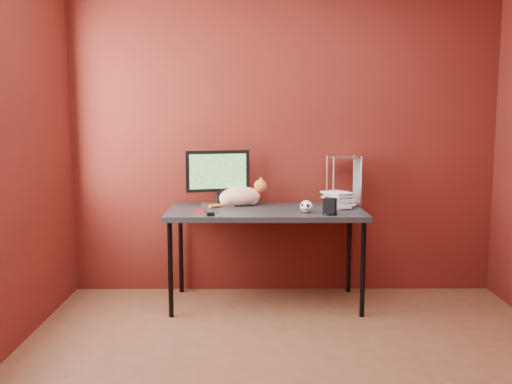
{
  "coord_description": "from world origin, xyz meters",
  "views": [
    {
      "loc": [
        -0.24,
        -2.96,
        1.46
      ],
      "look_at": [
        -0.23,
        1.15,
        0.91
      ],
      "focal_mm": 40.0,
      "sensor_mm": 36.0,
      "label": 1
    }
  ],
  "objects_px": {
    "monitor": "(218,175)",
    "speaker": "(330,207)",
    "desk": "(266,216)",
    "skull_mug": "(306,206)",
    "cat": "(241,196)",
    "book_stack": "(330,120)"
  },
  "relations": [
    {
      "from": "desk",
      "to": "monitor",
      "type": "distance_m",
      "value": 0.52
    },
    {
      "from": "monitor",
      "to": "skull_mug",
      "type": "distance_m",
      "value": 0.78
    },
    {
      "from": "speaker",
      "to": "book_stack",
      "type": "relative_size",
      "value": 0.09
    },
    {
      "from": "monitor",
      "to": "speaker",
      "type": "relative_size",
      "value": 4.1
    },
    {
      "from": "speaker",
      "to": "skull_mug",
      "type": "bearing_deg",
      "value": 172.89
    },
    {
      "from": "desk",
      "to": "speaker",
      "type": "xyz_separation_m",
      "value": [
        0.46,
        -0.24,
        0.11
      ]
    },
    {
      "from": "desk",
      "to": "cat",
      "type": "distance_m",
      "value": 0.3
    },
    {
      "from": "cat",
      "to": "skull_mug",
      "type": "xyz_separation_m",
      "value": [
        0.49,
        -0.34,
        -0.03
      ]
    },
    {
      "from": "speaker",
      "to": "desk",
      "type": "bearing_deg",
      "value": 172.72
    },
    {
      "from": "skull_mug",
      "to": "speaker",
      "type": "distance_m",
      "value": 0.18
    },
    {
      "from": "book_stack",
      "to": "cat",
      "type": "bearing_deg",
      "value": 170.92
    },
    {
      "from": "cat",
      "to": "monitor",
      "type": "bearing_deg",
      "value": 169.46
    },
    {
      "from": "monitor",
      "to": "cat",
      "type": "bearing_deg",
      "value": -13.27
    },
    {
      "from": "monitor",
      "to": "speaker",
      "type": "height_order",
      "value": "monitor"
    },
    {
      "from": "desk",
      "to": "speaker",
      "type": "bearing_deg",
      "value": -27.23
    },
    {
      "from": "desk",
      "to": "skull_mug",
      "type": "distance_m",
      "value": 0.35
    },
    {
      "from": "skull_mug",
      "to": "book_stack",
      "type": "bearing_deg",
      "value": 69.18
    },
    {
      "from": "monitor",
      "to": "skull_mug",
      "type": "height_order",
      "value": "monitor"
    },
    {
      "from": "cat",
      "to": "desk",
      "type": "bearing_deg",
      "value": -55.92
    },
    {
      "from": "speaker",
      "to": "book_stack",
      "type": "height_order",
      "value": "book_stack"
    },
    {
      "from": "monitor",
      "to": "book_stack",
      "type": "relative_size",
      "value": 0.37
    },
    {
      "from": "cat",
      "to": "speaker",
      "type": "relative_size",
      "value": 3.75
    }
  ]
}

